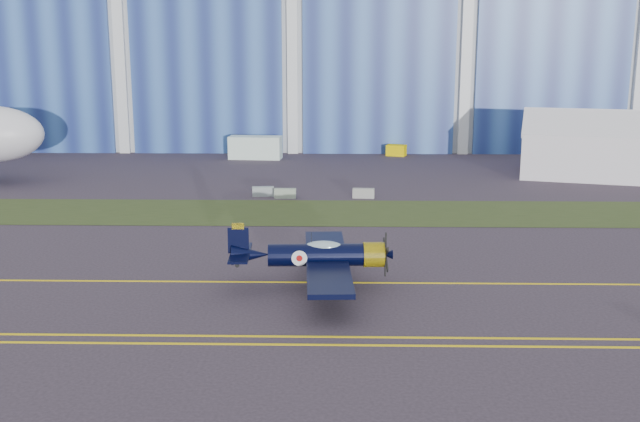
{
  "coord_description": "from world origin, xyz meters",
  "views": [
    {
      "loc": [
        5.6,
        -47.56,
        13.86
      ],
      "look_at": [
        4.51,
        3.01,
        2.59
      ],
      "focal_mm": 42.0,
      "sensor_mm": 36.0,
      "label": 1
    }
  ],
  "objects_px": {
    "tent": "(597,142)",
    "tug": "(396,150)",
    "shipping_container": "(255,148)",
    "warbird": "(317,255)"
  },
  "relations": [
    {
      "from": "tent",
      "to": "tug",
      "type": "height_order",
      "value": "tent"
    },
    {
      "from": "shipping_container",
      "to": "tent",
      "type": "bearing_deg",
      "value": -12.04
    },
    {
      "from": "shipping_container",
      "to": "tug",
      "type": "xyz_separation_m",
      "value": [
        17.7,
        2.93,
        -0.7
      ]
    },
    {
      "from": "tent",
      "to": "tug",
      "type": "bearing_deg",
      "value": 160.59
    },
    {
      "from": "tent",
      "to": "tug",
      "type": "xyz_separation_m",
      "value": [
        -20.35,
        14.32,
        -2.91
      ]
    },
    {
      "from": "shipping_container",
      "to": "warbird",
      "type": "bearing_deg",
      "value": -75.35
    },
    {
      "from": "tug",
      "to": "warbird",
      "type": "bearing_deg",
      "value": -80.36
    },
    {
      "from": "tent",
      "to": "shipping_container",
      "type": "relative_size",
      "value": 2.8
    },
    {
      "from": "warbird",
      "to": "tent",
      "type": "height_order",
      "value": "tent"
    },
    {
      "from": "shipping_container",
      "to": "tug",
      "type": "height_order",
      "value": "shipping_container"
    }
  ]
}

